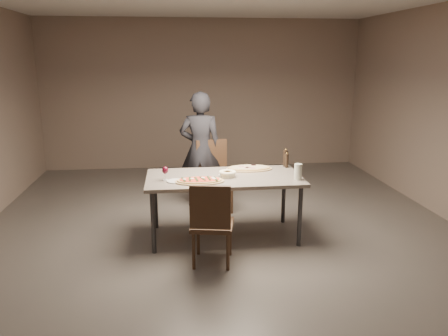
{
  "coord_description": "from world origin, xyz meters",
  "views": [
    {
      "loc": [
        -0.57,
        -4.87,
        2.11
      ],
      "look_at": [
        0.0,
        0.0,
        0.85
      ],
      "focal_mm": 35.0,
      "sensor_mm": 36.0,
      "label": 1
    }
  ],
  "objects": [
    {
      "name": "pepper_mill_right",
      "position": [
        0.83,
        0.38,
        0.86
      ],
      "size": [
        0.06,
        0.06,
        0.23
      ],
      "rotation": [
        0.0,
        0.0,
        0.32
      ],
      "color": "black",
      "rests_on": "dining_table"
    },
    {
      "name": "dining_table",
      "position": [
        0.0,
        0.0,
        0.69
      ],
      "size": [
        1.8,
        0.9,
        0.75
      ],
      "color": "slate",
      "rests_on": "ground"
    },
    {
      "name": "side_plate",
      "position": [
        -0.57,
        -0.16,
        0.76
      ],
      "size": [
        0.19,
        0.19,
        0.01
      ],
      "rotation": [
        0.0,
        0.0,
        0.11
      ],
      "color": "white",
      "rests_on": "dining_table"
    },
    {
      "name": "pepper_mill_left",
      "position": [
        0.83,
        0.32,
        0.84
      ],
      "size": [
        0.05,
        0.05,
        0.19
      ],
      "rotation": [
        0.0,
        0.0,
        0.27
      ],
      "color": "black",
      "rests_on": "dining_table"
    },
    {
      "name": "diner",
      "position": [
        -0.2,
        1.18,
        0.82
      ],
      "size": [
        0.67,
        0.51,
        1.65
      ],
      "primitive_type": "imported",
      "rotation": [
        0.0,
        0.0,
        2.93
      ],
      "color": "black",
      "rests_on": "ground"
    },
    {
      "name": "wine_glass",
      "position": [
        -0.68,
        -0.09,
        0.86
      ],
      "size": [
        0.07,
        0.07,
        0.16
      ],
      "rotation": [
        0.0,
        0.0,
        -0.15
      ],
      "color": "silver",
      "rests_on": "dining_table"
    },
    {
      "name": "ham_pizza",
      "position": [
        0.34,
        0.28,
        0.77
      ],
      "size": [
        0.58,
        0.32,
        0.04
      ],
      "rotation": [
        0.0,
        0.0,
        -0.2
      ],
      "color": "tan",
      "rests_on": "dining_table"
    },
    {
      "name": "oil_dish",
      "position": [
        -0.0,
        0.02,
        0.76
      ],
      "size": [
        0.12,
        0.12,
        0.01
      ],
      "rotation": [
        0.0,
        0.0,
        0.43
      ],
      "color": "white",
      "rests_on": "dining_table"
    },
    {
      "name": "chair_far",
      "position": [
        -0.03,
        1.02,
        0.55
      ],
      "size": [
        0.52,
        0.52,
        0.97
      ],
      "rotation": [
        0.0,
        0.0,
        3.29
      ],
      "color": "#3C2719",
      "rests_on": "ground"
    },
    {
      "name": "bread_basket",
      "position": [
        0.04,
        -0.03,
        0.79
      ],
      "size": [
        0.2,
        0.2,
        0.07
      ],
      "rotation": [
        0.0,
        0.0,
        0.34
      ],
      "color": "beige",
      "rests_on": "dining_table"
    },
    {
      "name": "carafe",
      "position": [
        0.82,
        -0.24,
        0.84
      ],
      "size": [
        0.09,
        0.09,
        0.18
      ],
      "rotation": [
        0.0,
        0.0,
        0.39
      ],
      "color": "silver",
      "rests_on": "dining_table"
    },
    {
      "name": "chair_near",
      "position": [
        -0.22,
        -0.75,
        0.5
      ],
      "size": [
        0.5,
        0.5,
        0.9
      ],
      "rotation": [
        0.0,
        0.0,
        -0.19
      ],
      "color": "#3C2719",
      "rests_on": "ground"
    },
    {
      "name": "room",
      "position": [
        0.0,
        0.0,
        1.4
      ],
      "size": [
        7.0,
        7.0,
        7.0
      ],
      "color": "#58524C",
      "rests_on": "ground"
    },
    {
      "name": "zucchini_pizza",
      "position": [
        -0.3,
        -0.21,
        0.77
      ],
      "size": [
        0.55,
        0.31,
        0.05
      ],
      "rotation": [
        0.0,
        0.0,
        0.14
      ],
      "color": "tan",
      "rests_on": "dining_table"
    }
  ]
}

